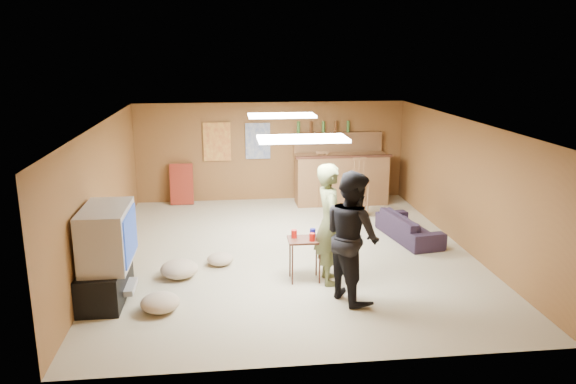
{
  "coord_description": "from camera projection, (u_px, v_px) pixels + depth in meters",
  "views": [
    {
      "loc": [
        -1.05,
        -8.89,
        3.34
      ],
      "look_at": [
        0.0,
        0.2,
        1.0
      ],
      "focal_mm": 35.0,
      "sensor_mm": 36.0,
      "label": 1
    }
  ],
  "objects": [
    {
      "name": "bar_backing",
      "position": [
        338.0,
        146.0,
        12.66
      ],
      "size": [
        2.0,
        0.14,
        0.6
      ],
      "primitive_type": "cube",
      "color": "brown",
      "rests_on": "bar_counter"
    },
    {
      "name": "bar_stool_left",
      "position": [
        323.0,
        179.0,
        12.15
      ],
      "size": [
        0.51,
        0.51,
        1.21
      ],
      "primitive_type": null,
      "rotation": [
        0.0,
        0.0,
        -0.41
      ],
      "color": "brown",
      "rests_on": "ground"
    },
    {
      "name": "ceiling",
      "position": [
        289.0,
        122.0,
        8.95
      ],
      "size": [
        6.0,
        7.0,
        0.02
      ],
      "primitive_type": "cube",
      "color": "silver",
      "rests_on": "ground"
    },
    {
      "name": "tv_screen",
      "position": [
        130.0,
        235.0,
        7.57
      ],
      "size": [
        0.02,
        0.95,
        0.65
      ],
      "primitive_type": "cube",
      "color": "navy",
      "rests_on": "tv_body"
    },
    {
      "name": "bar_stool_right",
      "position": [
        360.0,
        190.0,
        11.43
      ],
      "size": [
        0.35,
        0.35,
        1.1
      ],
      "primitive_type": null,
      "rotation": [
        0.0,
        0.0,
        0.02
      ],
      "color": "brown",
      "rests_on": "ground"
    },
    {
      "name": "bar_lip",
      "position": [
        344.0,
        157.0,
        11.99
      ],
      "size": [
        2.1,
        0.12,
        0.05
      ],
      "primitive_type": "cube",
      "color": "#3D1D13",
      "rests_on": "bar_counter"
    },
    {
      "name": "cup_red_far",
      "position": [
        312.0,
        237.0,
        8.1
      ],
      "size": [
        0.1,
        0.1,
        0.11
      ],
      "primitive_type": "cylinder",
      "rotation": [
        0.0,
        0.0,
        0.18
      ],
      "color": "red",
      "rests_on": "tray_table"
    },
    {
      "name": "poster_left",
      "position": [
        217.0,
        142.0,
        12.36
      ],
      "size": [
        0.6,
        0.03,
        0.85
      ],
      "primitive_type": "cube",
      "color": "#BF3F26",
      "rests_on": "wall_back"
    },
    {
      "name": "ceiling_panel_back",
      "position": [
        282.0,
        116.0,
        10.11
      ],
      "size": [
        1.2,
        0.6,
        0.04
      ],
      "primitive_type": "cube",
      "color": "white",
      "rests_on": "ceiling"
    },
    {
      "name": "ceiling_panel_front",
      "position": [
        303.0,
        139.0,
        7.51
      ],
      "size": [
        1.2,
        0.6,
        0.04
      ],
      "primitive_type": "cube",
      "color": "white",
      "rests_on": "ceiling"
    },
    {
      "name": "wall_front",
      "position": [
        329.0,
        270.0,
        5.86
      ],
      "size": [
        6.0,
        0.02,
        2.2
      ],
      "primitive_type": "cube",
      "color": "brown",
      "rests_on": "ground"
    },
    {
      "name": "bar_shelf",
      "position": [
        338.0,
        133.0,
        12.56
      ],
      "size": [
        2.0,
        0.18,
        0.05
      ],
      "primitive_type": "cube",
      "color": "brown",
      "rests_on": "bar_backing"
    },
    {
      "name": "cushion_near_tv",
      "position": [
        179.0,
        269.0,
        8.44
      ],
      "size": [
        0.67,
        0.67,
        0.25
      ],
      "primitive_type": "ellipsoid",
      "rotation": [
        0.0,
        0.0,
        0.2
      ],
      "color": "tan",
      "rests_on": "ground"
    },
    {
      "name": "bar_counter",
      "position": [
        341.0,
        179.0,
        12.37
      ],
      "size": [
        2.0,
        0.6,
        1.1
      ],
      "primitive_type": "cube",
      "color": "brown",
      "rests_on": "ground"
    },
    {
      "name": "person_olive",
      "position": [
        330.0,
        224.0,
        8.1
      ],
      "size": [
        0.45,
        0.66,
        1.78
      ],
      "primitive_type": "imported",
      "rotation": [
        0.0,
        0.0,
        1.61
      ],
      "color": "#5A6138",
      "rests_on": "ground"
    },
    {
      "name": "dvd_box",
      "position": [
        122.0,
        287.0,
        7.74
      ],
      "size": [
        0.35,
        0.5,
        0.08
      ],
      "primitive_type": "cube",
      "color": "#B2B2B7",
      "rests_on": "tv_stand"
    },
    {
      "name": "cup_red_near",
      "position": [
        294.0,
        234.0,
        8.24
      ],
      "size": [
        0.1,
        0.1,
        0.12
      ],
      "primitive_type": "cylinder",
      "rotation": [
        0.0,
        0.0,
        0.25
      ],
      "color": "red",
      "rests_on": "tray_table"
    },
    {
      "name": "ground",
      "position": [
        289.0,
        252.0,
        9.5
      ],
      "size": [
        7.0,
        7.0,
        0.0
      ],
      "primitive_type": "plane",
      "color": "tan",
      "rests_on": "ground"
    },
    {
      "name": "wall_right",
      "position": [
        464.0,
        184.0,
        9.56
      ],
      "size": [
        0.02,
        7.0,
        2.2
      ],
      "primitive_type": "cube",
      "color": "brown",
      "rests_on": "ground"
    },
    {
      "name": "tray_table",
      "position": [
        305.0,
        260.0,
        8.28
      ],
      "size": [
        0.5,
        0.4,
        0.64
      ],
      "primitive_type": "cube",
      "rotation": [
        0.0,
        0.0,
        -0.02
      ],
      "color": "#3D1D13",
      "rests_on": "ground"
    },
    {
      "name": "folding_chair_stack",
      "position": [
        182.0,
        184.0,
        12.34
      ],
      "size": [
        0.5,
        0.26,
        0.91
      ],
      "primitive_type": "cube",
      "rotation": [
        -0.14,
        0.0,
        0.0
      ],
      "color": "maroon",
      "rests_on": "ground"
    },
    {
      "name": "tv_stand",
      "position": [
        105.0,
        281.0,
        7.69
      ],
      "size": [
        0.55,
        1.3,
        0.5
      ],
      "primitive_type": "cube",
      "color": "black",
      "rests_on": "ground"
    },
    {
      "name": "tv_body",
      "position": [
        107.0,
        236.0,
        7.54
      ],
      "size": [
        0.6,
        1.1,
        0.8
      ],
      "primitive_type": "cube",
      "color": "#B2B2B7",
      "rests_on": "tv_stand"
    },
    {
      "name": "sofa",
      "position": [
        409.0,
        227.0,
        10.1
      ],
      "size": [
        0.86,
        1.64,
        0.46
      ],
      "primitive_type": "imported",
      "rotation": [
        0.0,
        0.0,
        1.74
      ],
      "color": "black",
      "rests_on": "ground"
    },
    {
      "name": "wall_back",
      "position": [
        271.0,
        151.0,
        12.59
      ],
      "size": [
        6.0,
        0.02,
        2.2
      ],
      "primitive_type": "cube",
      "color": "brown",
      "rests_on": "ground"
    },
    {
      "name": "poster_right",
      "position": [
        258.0,
        141.0,
        12.46
      ],
      "size": [
        0.55,
        0.03,
        0.8
      ],
      "primitive_type": "cube",
      "color": "#334C99",
      "rests_on": "wall_back"
    },
    {
      "name": "person_black",
      "position": [
        352.0,
        236.0,
        7.54
      ],
      "size": [
        0.96,
        1.06,
        1.79
      ],
      "primitive_type": "imported",
      "rotation": [
        0.0,
        0.0,
        1.95
      ],
      "color": "black",
      "rests_on": "ground"
    },
    {
      "name": "cup_blue",
      "position": [
        313.0,
        232.0,
        8.3
      ],
      "size": [
        0.1,
        0.1,
        0.12
      ],
      "primitive_type": "cylinder",
      "rotation": [
        0.0,
        0.0,
        -0.18
      ],
      "color": "navy",
      "rests_on": "tray_table"
    },
    {
      "name": "wall_left",
      "position": [
        102.0,
        194.0,
        8.89
      ],
      "size": [
        0.02,
        7.0,
        2.2
      ],
      "primitive_type": "cube",
      "color": "brown",
      "rests_on": "ground"
    },
    {
      "name": "bottle_row",
      "position": [
        323.0,
        127.0,
        12.47
      ],
      "size": [
        1.2,
        0.08,
        0.26
      ],
      "primitive_type": null,
      "color": "#3F7233",
      "rests_on": "bar_shelf"
    },
    {
      "name": "cushion_far",
      "position": [
        160.0,
        303.0,
        7.34
      ],
      "size": [
        0.62,
        0.62,
        0.23
      ],
      "primitive_type": "ellipsoid",
      "rotation": [
        0.0,
        0.0,
        0.23
      ],
      "color": "tan",
      "rests_on": "ground"
    },
    {
      "name": "cushion_mid",
      "position": [
        220.0,
        259.0,
        8.93
      ],
      "size": [
        0.52,
        0.52,
        0.19
      ],
      "primitive_type": "ellipsoid",
      "rotation": [
        0.0,
        0.0,
        -0.3
      ],
      "color": "tan",
      "rests_on": "ground"
    }
  ]
}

